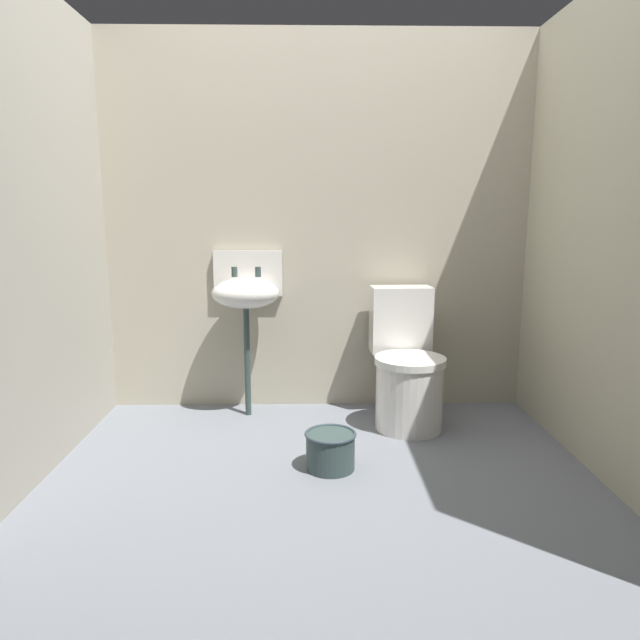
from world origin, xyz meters
name	(u,v)px	position (x,y,z in m)	size (l,w,h in m)	color
ground_plane	(321,485)	(0.00, 0.00, -0.04)	(2.98, 2.50, 0.08)	slate
wall_back	(317,226)	(0.00, 1.10, 1.14)	(2.98, 0.10, 2.28)	#A79F8A
wall_left	(19,231)	(-1.34, 0.10, 1.14)	(0.10, 2.30, 2.28)	#A29E90
wall_right	(616,231)	(1.34, 0.10, 1.14)	(0.10, 2.30, 2.28)	#A8A289
toilet_near_wall	(407,370)	(0.51, 0.70, 0.32)	(0.42, 0.60, 0.78)	silver
sink	(246,292)	(-0.43, 0.89, 0.75)	(0.42, 0.35, 0.99)	#2F3F3D
bucket	(330,450)	(0.05, 0.09, 0.10)	(0.25, 0.25, 0.18)	#2F3F3D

